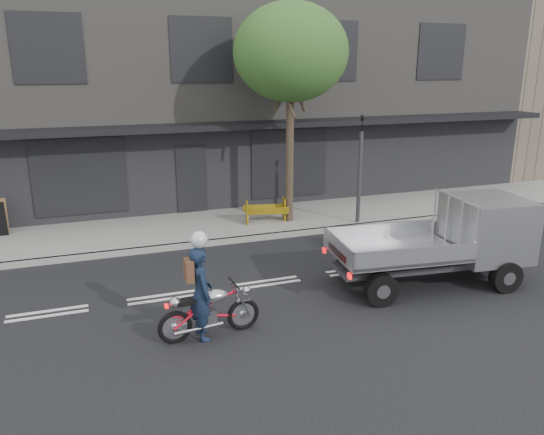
{
  "coord_description": "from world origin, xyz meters",
  "views": [
    {
      "loc": [
        -3.75,
        -10.95,
        4.97
      ],
      "look_at": [
        0.31,
        0.5,
        1.44
      ],
      "focal_mm": 35.0,
      "sensor_mm": 36.0,
      "label": 1
    }
  ],
  "objects_px": {
    "traffic_light_pole": "(360,175)",
    "rider": "(201,293)",
    "street_tree": "(291,53)",
    "motorcycle": "(210,310)",
    "flatbed_ute": "(470,232)",
    "construction_barrier": "(268,212)"
  },
  "relations": [
    {
      "from": "traffic_light_pole",
      "to": "motorcycle",
      "type": "xyz_separation_m",
      "value": [
        -6.03,
        -5.37,
        -1.13
      ]
    },
    {
      "from": "rider",
      "to": "construction_barrier",
      "type": "bearing_deg",
      "value": -32.84
    },
    {
      "from": "street_tree",
      "to": "flatbed_ute",
      "type": "xyz_separation_m",
      "value": [
        2.35,
        -5.61,
        -4.09
      ]
    },
    {
      "from": "motorcycle",
      "to": "construction_barrier",
      "type": "height_order",
      "value": "motorcycle"
    },
    {
      "from": "street_tree",
      "to": "flatbed_ute",
      "type": "bearing_deg",
      "value": -67.3
    },
    {
      "from": "motorcycle",
      "to": "flatbed_ute",
      "type": "xyz_separation_m",
      "value": [
        6.37,
        0.61,
        0.67
      ]
    },
    {
      "from": "street_tree",
      "to": "rider",
      "type": "xyz_separation_m",
      "value": [
        -4.18,
        -6.22,
        -4.38
      ]
    },
    {
      "from": "traffic_light_pole",
      "to": "flatbed_ute",
      "type": "height_order",
      "value": "traffic_light_pole"
    },
    {
      "from": "street_tree",
      "to": "construction_barrier",
      "type": "bearing_deg",
      "value": -175.78
    },
    {
      "from": "street_tree",
      "to": "rider",
      "type": "distance_m",
      "value": 8.68
    },
    {
      "from": "motorcycle",
      "to": "construction_barrier",
      "type": "bearing_deg",
      "value": 58.24
    },
    {
      "from": "motorcycle",
      "to": "flatbed_ute",
      "type": "relative_size",
      "value": 0.43
    },
    {
      "from": "construction_barrier",
      "to": "traffic_light_pole",
      "type": "bearing_deg",
      "value": -16.18
    },
    {
      "from": "construction_barrier",
      "to": "rider",
      "type": "bearing_deg",
      "value": -119.15
    },
    {
      "from": "flatbed_ute",
      "to": "construction_barrier",
      "type": "xyz_separation_m",
      "value": [
        -3.09,
        5.55,
        -0.67
      ]
    },
    {
      "from": "traffic_light_pole",
      "to": "rider",
      "type": "height_order",
      "value": "traffic_light_pole"
    },
    {
      "from": "flatbed_ute",
      "to": "motorcycle",
      "type": "bearing_deg",
      "value": -168.52
    },
    {
      "from": "traffic_light_pole",
      "to": "rider",
      "type": "distance_m",
      "value": 8.22
    },
    {
      "from": "rider",
      "to": "traffic_light_pole",
      "type": "bearing_deg",
      "value": -52.71
    },
    {
      "from": "motorcycle",
      "to": "rider",
      "type": "distance_m",
      "value": 0.4
    },
    {
      "from": "motorcycle",
      "to": "construction_barrier",
      "type": "relative_size",
      "value": 1.49
    },
    {
      "from": "street_tree",
      "to": "flatbed_ute",
      "type": "distance_m",
      "value": 7.32
    }
  ]
}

